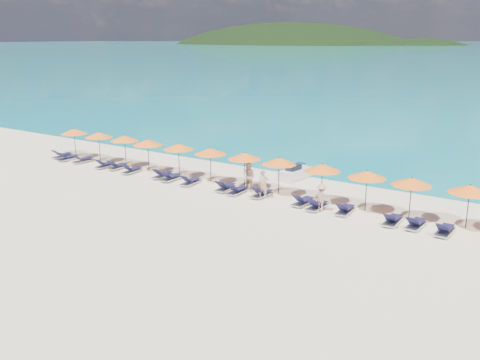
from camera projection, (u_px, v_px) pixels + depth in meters
The scene contains 37 objects.
ground at pixel (209, 214), 28.66m from camera, with size 1400.00×1400.00×0.00m, color beige.
headland_main at pixel (286, 77), 632.45m from camera, with size 374.00×242.00×126.50m.
headland_small at pixel (419, 79), 565.95m from camera, with size 162.00×126.00×85.50m.
jetski at pixel (295, 173), 35.55m from camera, with size 1.33×2.82×0.97m.
beachgoer_a at pixel (263, 184), 31.09m from camera, with size 0.63×0.41×1.72m, color tan.
beachgoer_b at pixel (249, 177), 32.66m from camera, with size 0.86×0.50×1.77m, color tan.
beachgoer_c at pixel (321, 197), 28.95m from camera, with size 0.97×0.45×1.50m, color tan.
umbrella_0 at pixel (74, 131), 41.68m from camera, with size 2.10×2.10×2.28m.
umbrella_1 at pixel (99, 135), 40.22m from camera, with size 2.10×2.10×2.28m.
umbrella_2 at pixel (125, 138), 38.90m from camera, with size 2.10×2.10×2.28m.
umbrella_3 at pixel (148, 142), 37.38m from camera, with size 2.10×2.10×2.28m.
umbrella_4 at pixel (179, 147), 35.93m from camera, with size 2.10×2.10×2.28m.
umbrella_5 at pixel (210, 151), 34.49m from camera, with size 2.10×2.10×2.28m.
umbrella_6 at pixel (244, 156), 33.12m from camera, with size 2.10×2.10×2.28m.
umbrella_7 at pixel (279, 161), 31.77m from camera, with size 2.10×2.10×2.28m.
umbrella_8 at pixel (322, 168), 30.20m from camera, with size 2.10×2.10×2.28m.
umbrella_9 at pixel (367, 175), 28.68m from camera, with size 2.10×2.10×2.28m.
umbrella_10 at pixel (412, 182), 27.31m from camera, with size 2.10×2.10×2.28m.
umbrella_11 at pixel (470, 189), 25.96m from camera, with size 2.10×2.10×2.28m.
lounger_0 at pixel (62, 155), 41.64m from camera, with size 0.65×1.71×0.66m.
lounger_1 at pixel (68, 158), 40.83m from camera, with size 0.65×1.71×0.66m.
lounger_2 at pixel (83, 160), 40.09m from camera, with size 0.76×1.74×0.66m.
lounger_3 at pixel (105, 165), 38.58m from camera, with size 0.77×1.75×0.66m.
lounger_4 at pixel (118, 166), 38.17m from camera, with size 0.77×1.75×0.66m.
lounger_5 at pixel (132, 170), 37.06m from camera, with size 0.74×1.74×0.66m.
lounger_6 at pixel (162, 174), 35.83m from camera, with size 0.69×1.73×0.66m.
lounger_7 at pixel (171, 177), 35.10m from camera, with size 0.68×1.72×0.66m.
lounger_8 at pixel (190, 181), 34.14m from camera, with size 0.74×1.74×0.66m.
lounger_9 at pixel (225, 187), 32.86m from camera, with size 0.78×1.75×0.66m.
lounger_10 at pixel (237, 190), 32.17m from camera, with size 0.66×1.72×0.66m.
lounger_11 at pixel (262, 193), 31.54m from camera, with size 0.73×1.74×0.66m.
lounger_12 at pixel (303, 201), 30.04m from camera, with size 0.73×1.74×0.66m.
lounger_13 at pixel (317, 205), 29.28m from camera, with size 0.64×1.71×0.66m.
lounger_14 at pixel (345, 209), 28.59m from camera, with size 0.75×1.74×0.66m.
lounger_15 at pixel (392, 220), 26.97m from camera, with size 0.68×1.72×0.66m.
lounger_16 at pixel (416, 224), 26.44m from camera, with size 0.68×1.72×0.66m.
lounger_17 at pixel (445, 230), 25.57m from camera, with size 0.64×1.71×0.66m.
Camera 1 is at (16.74, -21.51, 9.21)m, focal length 40.00 mm.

